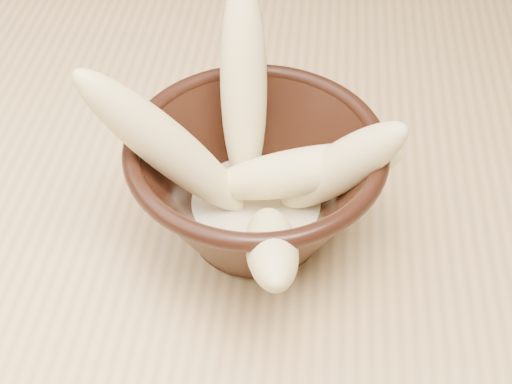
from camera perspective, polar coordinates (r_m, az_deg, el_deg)
table at (r=0.72m, az=-1.24°, el=0.79°), size 1.20×0.80×0.75m
bowl at (r=0.53m, az=0.00°, el=0.67°), size 0.19×0.19×0.10m
milk_puddle at (r=0.55m, az=-0.00°, el=-1.20°), size 0.11×0.11×0.01m
banana_upright at (r=0.53m, az=-1.00°, el=8.57°), size 0.05×0.11×0.16m
banana_left at (r=0.50m, az=-7.18°, el=3.66°), size 0.13×0.05×0.15m
banana_right at (r=0.51m, az=6.71°, el=1.95°), size 0.11×0.06×0.12m
banana_across at (r=0.51m, az=3.64°, el=1.62°), size 0.15×0.04×0.07m
banana_front at (r=0.47m, az=1.23°, el=-4.34°), size 0.05×0.14×0.10m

